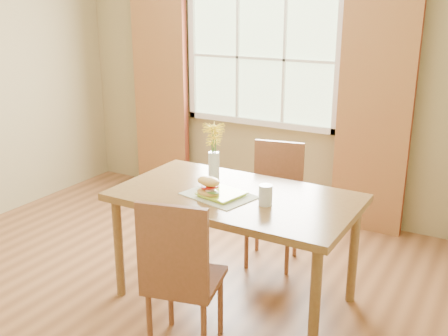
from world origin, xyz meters
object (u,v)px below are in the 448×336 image
croissant_sandwich (208,187)px  flower_vase (214,144)px  dining_table (235,205)px  chair_far (275,197)px  water_glass (265,195)px  chair_near (180,272)px

croissant_sandwich → flower_vase: (-0.17, 0.36, 0.18)m
dining_table → chair_far: chair_far is taller
dining_table → water_glass: 0.31m
dining_table → chair_far: 0.73m
chair_far → croissant_sandwich: bearing=-108.0°
chair_near → flower_vase: bearing=94.9°
chair_near → chair_far: 1.41m
dining_table → water_glass: bearing=-15.9°
dining_table → water_glass: size_ratio=12.27×
dining_table → water_glass: water_glass is taller
dining_table → croissant_sandwich: 0.25m
flower_vase → chair_far: bearing=61.6°
dining_table → chair_far: size_ratio=1.68×
water_glass → flower_vase: size_ratio=0.32×
croissant_sandwich → water_glass: (0.38, 0.08, -0.02)m
flower_vase → water_glass: bearing=-27.0°
croissant_sandwich → water_glass: size_ratio=1.43×
chair_far → flower_vase: 0.77m
chair_far → water_glass: chair_far is taller
chair_far → croissant_sandwich: (-0.10, -0.86, 0.34)m
chair_near → dining_table: bearing=77.9°
dining_table → flower_vase: bearing=145.1°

